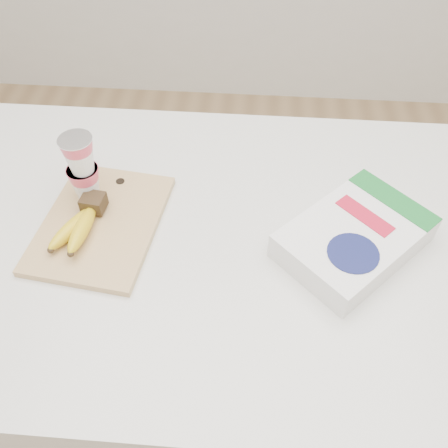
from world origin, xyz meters
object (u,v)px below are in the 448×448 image
Objects in this scene: bananas at (80,223)px; yogurt_stack at (82,167)px; table at (205,346)px; cereal_box at (354,238)px; cutting_board at (101,223)px.

bananas is 1.05× the size of yogurt_stack.
bananas reaches higher than table.
yogurt_stack is 0.47× the size of cereal_box.
cutting_board is at bearing -137.45° from cereal_box.
cutting_board is (-0.21, 0.01, 0.50)m from table.
table is 7.94× the size of yogurt_stack.
cereal_box is at bearing -8.76° from yogurt_stack.
cutting_board is 1.90× the size of bananas.
cutting_board is 0.05m from bananas.
cereal_box is at bearing -1.78° from table.
cutting_board is 0.13m from yogurt_stack.
yogurt_stack is at bearing 94.95° from bananas.
cereal_box is (0.32, -0.01, 0.52)m from table.
bananas is at bearing -134.62° from cereal_box.
cutting_board is 0.93× the size of cereal_box.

